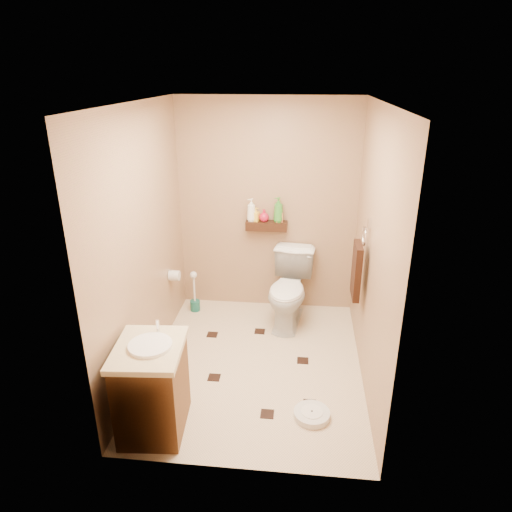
# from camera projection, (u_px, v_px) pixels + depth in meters

# --- Properties ---
(ground) EXTENTS (2.50, 2.50, 0.00)m
(ground) POSITION_uv_depth(u_px,v_px,m) (255.00, 364.00, 4.40)
(ground) COLOR beige
(ground) RESTS_ON ground
(wall_back) EXTENTS (2.00, 0.04, 2.40)m
(wall_back) POSITION_uv_depth(u_px,v_px,m) (267.00, 208.00, 5.09)
(wall_back) COLOR #A0745B
(wall_back) RESTS_ON ground
(wall_front) EXTENTS (2.00, 0.04, 2.40)m
(wall_front) POSITION_uv_depth(u_px,v_px,m) (234.00, 322.00, 2.79)
(wall_front) COLOR #A0745B
(wall_front) RESTS_ON ground
(wall_left) EXTENTS (0.04, 2.50, 2.40)m
(wall_left) POSITION_uv_depth(u_px,v_px,m) (143.00, 244.00, 4.04)
(wall_left) COLOR #A0745B
(wall_left) RESTS_ON ground
(wall_right) EXTENTS (0.04, 2.50, 2.40)m
(wall_right) POSITION_uv_depth(u_px,v_px,m) (373.00, 253.00, 3.85)
(wall_right) COLOR #A0745B
(wall_right) RESTS_ON ground
(ceiling) EXTENTS (2.00, 2.50, 0.02)m
(ceiling) POSITION_uv_depth(u_px,v_px,m) (255.00, 103.00, 3.49)
(ceiling) COLOR white
(ceiling) RESTS_ON wall_back
(wall_shelf) EXTENTS (0.46, 0.14, 0.10)m
(wall_shelf) POSITION_uv_depth(u_px,v_px,m) (266.00, 226.00, 5.09)
(wall_shelf) COLOR #361C0E
(wall_shelf) RESTS_ON wall_back
(floor_accents) EXTENTS (1.15, 1.38, 0.01)m
(floor_accents) POSITION_uv_depth(u_px,v_px,m) (259.00, 367.00, 4.35)
(floor_accents) COLOR black
(floor_accents) RESTS_ON ground
(toilet) EXTENTS (0.55, 0.84, 0.81)m
(toilet) POSITION_uv_depth(u_px,v_px,m) (289.00, 290.00, 4.98)
(toilet) COLOR white
(toilet) RESTS_ON ground
(vanity) EXTENTS (0.55, 0.64, 0.86)m
(vanity) POSITION_uv_depth(u_px,v_px,m) (152.00, 387.00, 3.49)
(vanity) COLOR brown
(vanity) RESTS_ON ground
(bathroom_scale) EXTENTS (0.35, 0.35, 0.06)m
(bathroom_scale) POSITION_uv_depth(u_px,v_px,m) (312.00, 414.00, 3.72)
(bathroom_scale) COLOR silver
(bathroom_scale) RESTS_ON ground
(toilet_brush) EXTENTS (0.11, 0.11, 0.50)m
(toilet_brush) POSITION_uv_depth(u_px,v_px,m) (195.00, 297.00, 5.32)
(toilet_brush) COLOR #175C51
(toilet_brush) RESTS_ON ground
(towel_ring) EXTENTS (0.12, 0.30, 0.76)m
(towel_ring) POSITION_uv_depth(u_px,v_px,m) (357.00, 268.00, 4.18)
(towel_ring) COLOR silver
(towel_ring) RESTS_ON wall_right
(toilet_paper) EXTENTS (0.12, 0.11, 0.12)m
(toilet_paper) POSITION_uv_depth(u_px,v_px,m) (174.00, 275.00, 4.86)
(toilet_paper) COLOR silver
(toilet_paper) RESTS_ON wall_left
(bottle_a) EXTENTS (0.14, 0.14, 0.26)m
(bottle_a) POSITION_uv_depth(u_px,v_px,m) (251.00, 210.00, 5.04)
(bottle_a) COLOR white
(bottle_a) RESTS_ON wall_shelf
(bottle_b) EXTENTS (0.09, 0.09, 0.15)m
(bottle_b) POSITION_uv_depth(u_px,v_px,m) (256.00, 214.00, 5.05)
(bottle_b) COLOR yellow
(bottle_b) RESTS_ON wall_shelf
(bottle_c) EXTENTS (0.12, 0.12, 0.14)m
(bottle_c) POSITION_uv_depth(u_px,v_px,m) (264.00, 215.00, 5.05)
(bottle_c) COLOR #B91534
(bottle_c) RESTS_ON wall_shelf
(bottle_d) EXTENTS (0.15, 0.15, 0.28)m
(bottle_d) POSITION_uv_depth(u_px,v_px,m) (278.00, 210.00, 5.00)
(bottle_d) COLOR #38882D
(bottle_d) RESTS_ON wall_shelf
(bottle_e) EXTENTS (0.09, 0.09, 0.16)m
(bottle_e) POSITION_uv_depth(u_px,v_px,m) (279.00, 215.00, 5.03)
(bottle_e) COLOR #DF794A
(bottle_e) RESTS_ON wall_shelf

